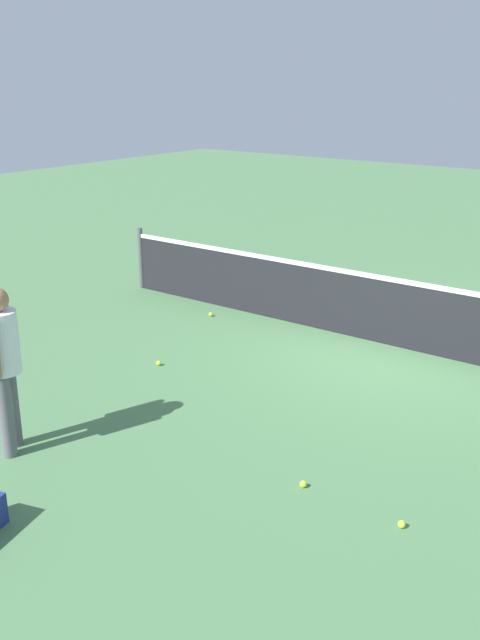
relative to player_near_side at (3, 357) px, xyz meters
The scene contains 8 objects.
ground_plane 5.46m from the player_near_side, 68.33° to the left, with size 40.00×40.00×0.00m, color #4C7A4C.
court_net 5.39m from the player_near_side, 68.33° to the left, with size 10.09×0.09×1.07m.
player_near_side is the anchor object (origin of this frame).
tennis_racket_near_player 1.57m from the player_near_side, 149.07° to the left, with size 0.60×0.42×0.03m.
tennis_ball_by_net 3.10m from the player_near_side, 23.05° to the left, with size 0.07×0.07×0.07m, color #C6E033.
tennis_ball_midcourt 4.69m from the player_near_side, 103.15° to the left, with size 0.07×0.07×0.07m, color #C6E033.
tennis_ball_stray_left 2.71m from the player_near_side, 97.61° to the left, with size 0.07×0.07×0.07m, color #C6E033.
tennis_ball_stray_right 3.98m from the player_near_side, 16.80° to the left, with size 0.07×0.07×0.07m, color #C6E033.
Camera 1 is at (3.68, -8.77, 3.58)m, focal length 40.35 mm.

